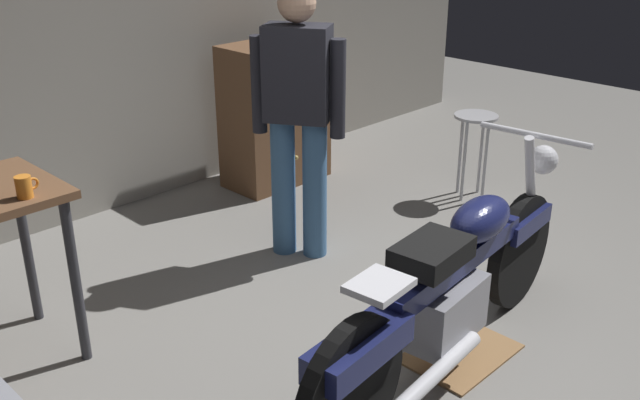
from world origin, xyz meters
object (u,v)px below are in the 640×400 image
motorcycle (453,284)px  shop_stool (475,133)px  mug_orange_travel (24,187)px  person_standing (298,113)px  wooden_dresser (275,114)px

motorcycle → shop_stool: bearing=25.1°
mug_orange_travel → shop_stool: bearing=-3.8°
motorcycle → person_standing: (0.33, 1.38, 0.48)m
person_standing → motorcycle: bearing=134.7°
wooden_dresser → person_standing: bearing=-125.6°
shop_stool → mug_orange_travel: 3.27m
motorcycle → mug_orange_travel: 1.97m
wooden_dresser → motorcycle: bearing=-113.9°
wooden_dresser → shop_stool: bearing=-57.9°
motorcycle → mug_orange_travel: mug_orange_travel is taller
motorcycle → shop_stool: size_ratio=3.42×
person_standing → mug_orange_travel: size_ratio=16.04×
person_standing → wooden_dresser: size_ratio=1.52×
shop_stool → mug_orange_travel: mug_orange_travel is taller
person_standing → mug_orange_travel: (-1.69, -0.04, 0.02)m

